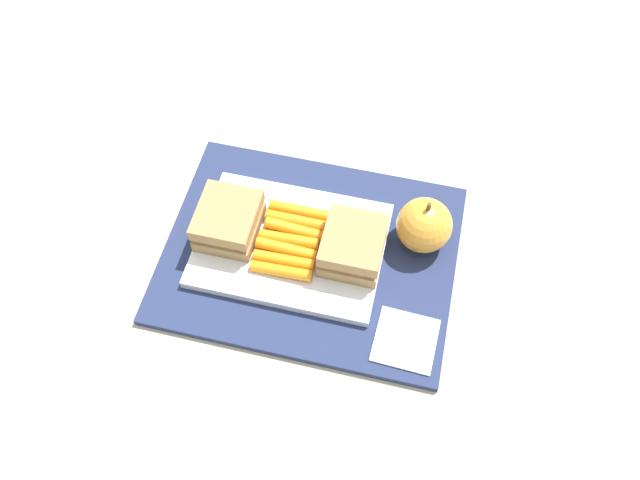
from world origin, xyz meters
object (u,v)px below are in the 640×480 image
(sandwich_half_right, at_px, (353,246))
(food_tray, at_px, (291,245))
(sandwich_half_left, at_px, (228,221))
(carrot_sticks_bundle, at_px, (290,239))
(paper_napkin, at_px, (405,340))
(apple, at_px, (424,225))

(sandwich_half_right, bearing_deg, food_tray, 180.00)
(food_tray, bearing_deg, sandwich_half_left, 180.00)
(sandwich_half_right, xyz_separation_m, carrot_sticks_bundle, (-0.08, 0.00, -0.02))
(food_tray, relative_size, paper_napkin, 3.29)
(apple, bearing_deg, sandwich_half_left, -168.42)
(carrot_sticks_bundle, distance_m, apple, 0.16)
(carrot_sticks_bundle, distance_m, paper_napkin, 0.19)
(sandwich_half_left, xyz_separation_m, sandwich_half_right, (0.16, 0.00, 0.00))
(paper_napkin, bearing_deg, food_tray, 150.36)
(apple, distance_m, paper_napkin, 0.14)
(food_tray, bearing_deg, apple, 17.07)
(food_tray, bearing_deg, carrot_sticks_bundle, 179.32)
(food_tray, relative_size, sandwich_half_left, 2.88)
(food_tray, xyz_separation_m, sandwich_half_left, (-0.08, 0.00, 0.03))
(food_tray, relative_size, apple, 2.88)
(sandwich_half_right, bearing_deg, carrot_sticks_bundle, 180.00)
(apple, height_order, paper_napkin, apple)
(carrot_sticks_bundle, bearing_deg, apple, 17.03)
(carrot_sticks_bundle, bearing_deg, sandwich_half_right, -0.00)
(food_tray, xyz_separation_m, apple, (0.16, 0.05, 0.03))
(sandwich_half_right, relative_size, apple, 1.00)
(sandwich_half_right, height_order, apple, apple)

